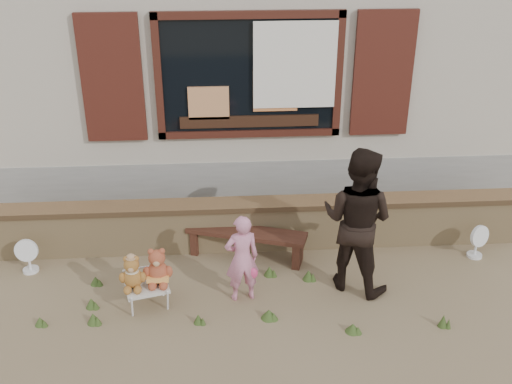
{
  "coord_description": "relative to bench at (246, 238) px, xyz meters",
  "views": [
    {
      "loc": [
        -0.43,
        -5.84,
        4.16
      ],
      "look_at": [
        0.0,
        0.6,
        1.0
      ],
      "focal_mm": 42.0,
      "sensor_mm": 36.0,
      "label": 1
    }
  ],
  "objects": [
    {
      "name": "grass_tufts",
      "position": [
        -0.31,
        -1.05,
        -0.23
      ],
      "size": [
        4.47,
        1.28,
        0.15
      ],
      "color": "#364C1E",
      "rests_on": "ground"
    },
    {
      "name": "teddy_bear_left",
      "position": [
        -1.31,
        -0.99,
        0.2
      ],
      "size": [
        0.35,
        0.32,
        0.41
      ],
      "primitive_type": null,
      "rotation": [
        0.0,
        0.0,
        0.25
      ],
      "color": "brown",
      "rests_on": "folding_chair"
    },
    {
      "name": "child",
      "position": [
        -0.09,
        -0.87,
        0.25
      ],
      "size": [
        0.43,
        0.32,
        1.07
      ],
      "primitive_type": "imported",
      "rotation": [
        0.0,
        0.0,
        3.32
      ],
      "color": "pink",
      "rests_on": "ground"
    },
    {
      "name": "adult",
      "position": [
        1.23,
        -0.7,
        0.59
      ],
      "size": [
        1.08,
        1.03,
        1.76
      ],
      "primitive_type": "imported",
      "rotation": [
        0.0,
        0.0,
        2.54
      ],
      "color": "black",
      "rests_on": "ground"
    },
    {
      "name": "ground",
      "position": [
        0.11,
        -0.74,
        -0.29
      ],
      "size": [
        80.0,
        80.0,
        0.0
      ],
      "primitive_type": "plane",
      "color": "brown",
      "rests_on": "ground"
    },
    {
      "name": "fan_left",
      "position": [
        -2.7,
        -0.15,
        -0.05
      ],
      "size": [
        0.28,
        0.19,
        0.46
      ],
      "rotation": [
        0.0,
        0.0,
        -0.02
      ],
      "color": "white",
      "rests_on": "ground"
    },
    {
      "name": "shopfront",
      "position": [
        0.11,
        3.75,
        1.71
      ],
      "size": [
        8.04,
        5.13,
        4.0
      ],
      "color": "#A99C88",
      "rests_on": "ground"
    },
    {
      "name": "bench",
      "position": [
        0.0,
        0.0,
        0.0
      ],
      "size": [
        1.55,
        0.79,
        0.39
      ],
      "rotation": [
        0.0,
        0.0,
        -0.32
      ],
      "color": "#371C13",
      "rests_on": "ground"
    },
    {
      "name": "folding_chair",
      "position": [
        -1.17,
        -0.95,
        -0.03
      ],
      "size": [
        0.55,
        0.51,
        0.29
      ],
      "rotation": [
        0.0,
        0.0,
        0.25
      ],
      "color": "beige",
      "rests_on": "ground"
    },
    {
      "name": "fan_right",
      "position": [
        2.95,
        -0.18,
        -0.06
      ],
      "size": [
        0.3,
        0.2,
        0.46
      ],
      "rotation": [
        0.0,
        0.0,
        0.41
      ],
      "color": "silver",
      "rests_on": "ground"
    },
    {
      "name": "teddy_bear_right",
      "position": [
        -1.04,
        -0.92,
        0.23
      ],
      "size": [
        0.39,
        0.36,
        0.45
      ],
      "primitive_type": null,
      "rotation": [
        0.0,
        0.0,
        0.25
      ],
      "color": "brown",
      "rests_on": "folding_chair"
    },
    {
      "name": "brick_wall",
      "position": [
        0.11,
        0.26,
        0.06
      ],
      "size": [
        7.1,
        0.36,
        0.67
      ],
      "color": "tan",
      "rests_on": "ground"
    }
  ]
}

